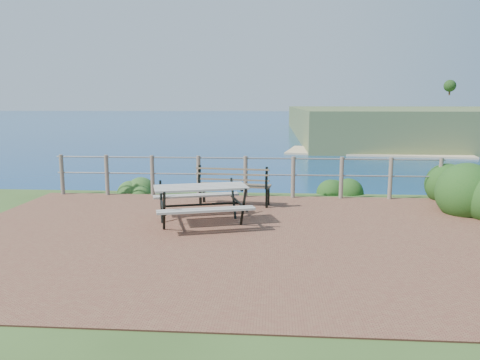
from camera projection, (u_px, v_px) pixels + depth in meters
name	position (u px, v px, depth m)	size (l,w,h in m)	color
ground	(234.00, 236.00, 8.13)	(10.00, 7.00, 0.12)	brown
ocean	(273.00, 108.00, 204.91)	(1200.00, 1200.00, 0.00)	#135477
safety_railing	(246.00, 174.00, 11.33)	(9.40, 0.10, 1.00)	#6B5B4C
picnic_table	(201.00, 201.00, 8.80)	(1.85, 1.44, 0.73)	#9D988D
park_bench	(234.00, 179.00, 10.43)	(1.65, 0.58, 0.91)	brown
shrub_right_front	(476.00, 215.00, 9.65)	(1.26, 1.26, 1.79)	#184816
shrub_right_edge	(463.00, 202.00, 10.91)	(1.02, 1.02, 1.46)	#184816
shrub_lip_west	(140.00, 192.00, 12.17)	(0.85, 0.85, 0.62)	#1D4D1D
shrub_lip_east	(340.00, 193.00, 12.03)	(0.80, 0.80, 0.55)	#184816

